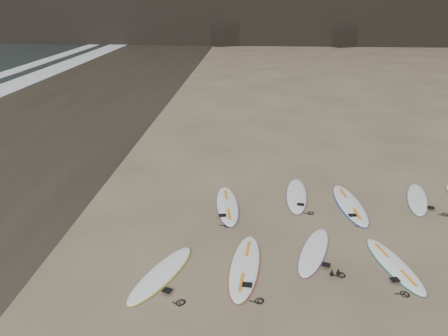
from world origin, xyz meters
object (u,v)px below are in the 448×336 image
object	(u,v)px
surfboard_3	(394,265)
surfboard_5	(227,205)
surfboard_1	(245,266)
surfboard_7	(350,204)
surfboard_6	(297,195)
surfboard_8	(417,199)
surfboard_0	(161,274)
surfboard_2	(314,251)

from	to	relation	value
surfboard_3	surfboard_5	xyz separation A→B (m)	(-4.10, 2.80, 0.00)
surfboard_5	surfboard_3	bearing A→B (deg)	-41.91
surfboard_1	surfboard_7	world-z (taller)	surfboard_7
surfboard_3	surfboard_7	xyz separation A→B (m)	(-0.42, 3.10, 0.01)
surfboard_6	surfboard_8	size ratio (longest dim) A/B	1.09
surfboard_5	surfboard_0	bearing A→B (deg)	-117.65
surfboard_8	surfboard_7	bearing A→B (deg)	-150.58
surfboard_1	surfboard_3	size ratio (longest dim) A/B	1.15
surfboard_7	surfboard_2	bearing A→B (deg)	-123.55
surfboard_6	surfboard_3	bearing A→B (deg)	-57.20
surfboard_2	surfboard_6	distance (m)	3.18
surfboard_2	surfboard_8	xyz separation A→B (m)	(3.56, 3.17, 0.00)
surfboard_3	surfboard_7	size ratio (longest dim) A/B	0.85
surfboard_2	surfboard_7	size ratio (longest dim) A/B	0.85
surfboard_2	surfboard_1	bearing A→B (deg)	-137.54
surfboard_0	surfboard_5	xyz separation A→B (m)	(1.29, 3.52, 0.00)
surfboard_0	surfboard_8	world-z (taller)	surfboard_0
surfboard_5	surfboard_2	bearing A→B (deg)	-53.28
surfboard_7	surfboard_8	bearing A→B (deg)	8.06
surfboard_1	surfboard_8	xyz separation A→B (m)	(5.24, 3.93, -0.01)
surfboard_0	surfboard_6	bearing A→B (deg)	73.86
surfboard_0	surfboard_8	bearing A→B (deg)	53.40
surfboard_0	surfboard_3	size ratio (longest dim) A/B	1.03
surfboard_5	surfboard_6	bearing A→B (deg)	13.89
surfboard_0	surfboard_2	distance (m)	3.76
surfboard_1	surfboard_7	size ratio (longest dim) A/B	0.97
surfboard_0	surfboard_8	xyz separation A→B (m)	(7.13, 4.35, -0.00)
surfboard_0	surfboard_8	size ratio (longest dim) A/B	1.03
surfboard_1	surfboard_6	xyz separation A→B (m)	(1.53, 3.94, -0.00)
surfboard_5	surfboard_7	xyz separation A→B (m)	(3.68, 0.30, 0.00)
surfboard_6	surfboard_2	bearing A→B (deg)	-82.85
surfboard_6	surfboard_7	size ratio (longest dim) A/B	0.93
surfboard_6	surfboard_5	bearing A→B (deg)	-154.13
surfboard_2	surfboard_7	distance (m)	2.99
surfboard_3	surfboard_8	xyz separation A→B (m)	(1.74, 3.63, -0.00)
surfboard_8	surfboard_0	bearing A→B (deg)	-132.99
surfboard_5	surfboard_8	world-z (taller)	surfboard_5
surfboard_3	surfboard_8	distance (m)	4.03
surfboard_2	surfboard_3	bearing A→B (deg)	4.05
surfboard_1	surfboard_3	world-z (taller)	surfboard_1
surfboard_0	surfboard_2	size ratio (longest dim) A/B	1.04
surfboard_0	surfboard_7	distance (m)	6.27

